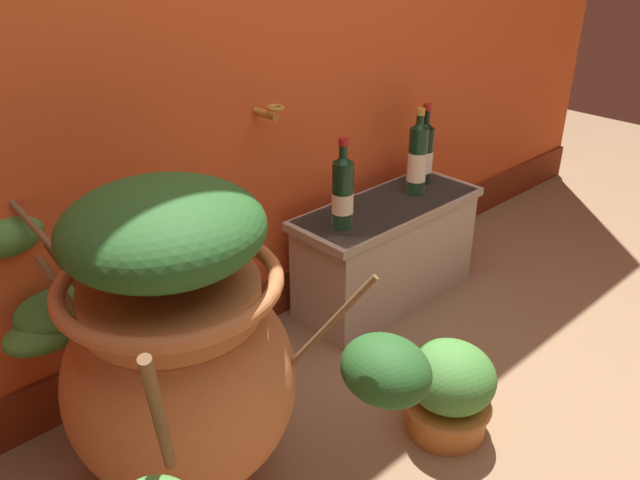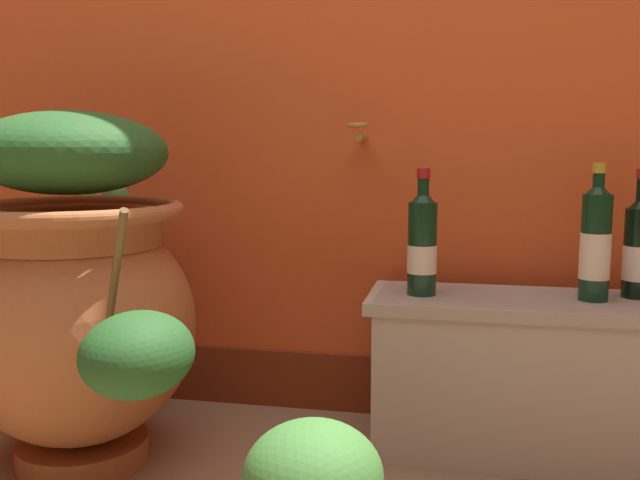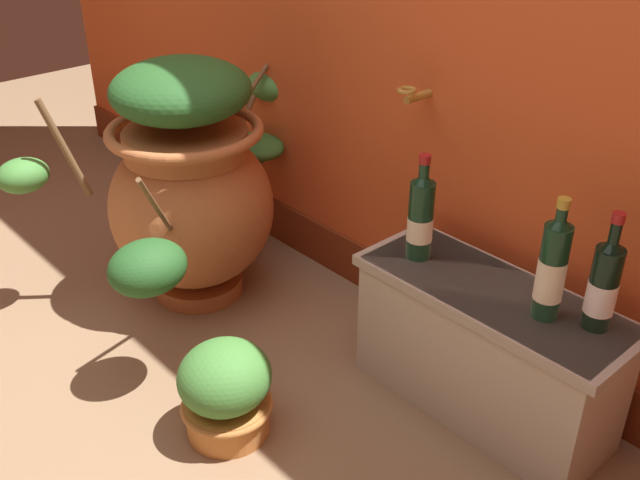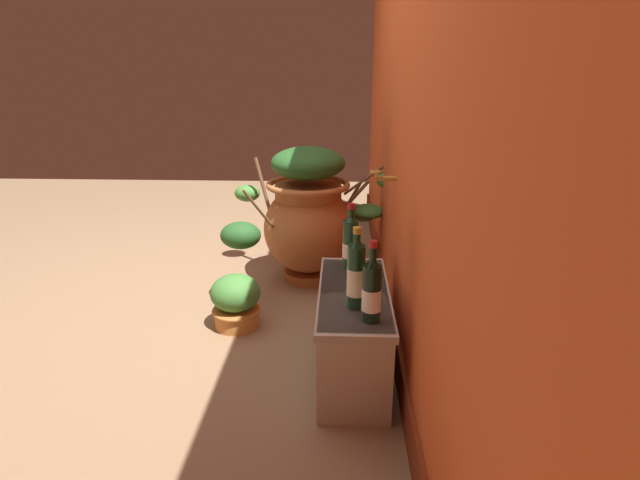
% 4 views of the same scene
% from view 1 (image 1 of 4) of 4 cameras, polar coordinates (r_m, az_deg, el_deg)
% --- Properties ---
extents(terracotta_urn, '(0.80, 1.11, 0.84)m').
position_cam_1_polar(terracotta_urn, '(1.58, -12.60, -9.60)').
color(terracotta_urn, '#B26638').
rests_on(terracotta_urn, ground_plane).
extents(stone_ledge, '(0.77, 0.30, 0.40)m').
position_cam_1_polar(stone_ledge, '(2.43, 5.92, -0.80)').
color(stone_ledge, beige).
rests_on(stone_ledge, ground_plane).
extents(wine_bottle_left, '(0.07, 0.07, 0.31)m').
position_cam_1_polar(wine_bottle_left, '(2.53, 9.22, 7.75)').
color(wine_bottle_left, black).
rests_on(wine_bottle_left, stone_ledge).
extents(wine_bottle_middle, '(0.07, 0.07, 0.33)m').
position_cam_1_polar(wine_bottle_middle, '(2.41, 8.64, 7.23)').
color(wine_bottle_middle, black).
rests_on(wine_bottle_middle, stone_ledge).
extents(wine_bottle_right, '(0.07, 0.07, 0.31)m').
position_cam_1_polar(wine_bottle_right, '(2.12, 2.03, 4.41)').
color(wine_bottle_right, black).
rests_on(wine_bottle_right, stone_ledge).
extents(potted_shrub, '(0.25, 0.26, 0.28)m').
position_cam_1_polar(potted_shrub, '(1.90, 11.38, -12.87)').
color(potted_shrub, '#CC7F3D').
rests_on(potted_shrub, ground_plane).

